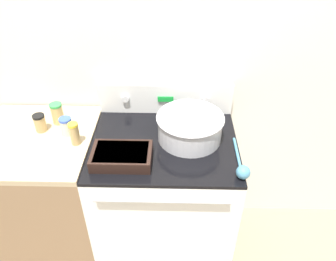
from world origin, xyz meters
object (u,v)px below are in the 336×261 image
at_px(spice_jar_green_cap, 57,113).
at_px(spice_jar_black_cap, 40,123).
at_px(ladle, 242,169).
at_px(spice_jar_blue_cap, 66,126).
at_px(mixing_bowl, 190,126).
at_px(spice_jar_yellow_cap, 75,134).
at_px(casserole_dish, 122,155).

xyz_separation_m(spice_jar_green_cap, spice_jar_black_cap, (-0.07, -0.08, -0.01)).
height_order(spice_jar_green_cap, spice_jar_black_cap, spice_jar_green_cap).
bearing_deg(spice_jar_green_cap, ladle, -21.39).
xyz_separation_m(ladle, spice_jar_black_cap, (-1.03, 0.30, 0.03)).
xyz_separation_m(spice_jar_blue_cap, spice_jar_black_cap, (-0.15, 0.03, -0.00)).
xyz_separation_m(mixing_bowl, spice_jar_blue_cap, (-0.65, 0.01, -0.02)).
bearing_deg(spice_jar_black_cap, spice_jar_yellow_cap, -26.36).
xyz_separation_m(spice_jar_yellow_cap, spice_jar_blue_cap, (-0.07, 0.08, -0.01)).
height_order(mixing_bowl, spice_jar_blue_cap, mixing_bowl).
relative_size(spice_jar_yellow_cap, spice_jar_green_cap, 1.03).
bearing_deg(spice_jar_black_cap, spice_jar_green_cap, 46.55).
bearing_deg(casserole_dish, spice_jar_yellow_cap, 155.26).
distance_m(casserole_dish, spice_jar_blue_cap, 0.37).
bearing_deg(spice_jar_yellow_cap, casserole_dish, -24.74).
bearing_deg(ladle, spice_jar_black_cap, 163.83).
bearing_deg(spice_jar_green_cap, spice_jar_yellow_cap, -52.13).
bearing_deg(ladle, spice_jar_yellow_cap, 166.72).
height_order(casserole_dish, spice_jar_yellow_cap, spice_jar_yellow_cap).
distance_m(mixing_bowl, spice_jar_yellow_cap, 0.59).
height_order(spice_jar_yellow_cap, spice_jar_black_cap, spice_jar_yellow_cap).
bearing_deg(spice_jar_black_cap, casserole_dish, -25.49).
xyz_separation_m(spice_jar_blue_cap, spice_jar_green_cap, (-0.08, 0.10, 0.01)).
relative_size(spice_jar_blue_cap, spice_jar_green_cap, 0.82).
relative_size(ladle, spice_jar_black_cap, 3.19).
bearing_deg(spice_jar_blue_cap, spice_jar_black_cap, 169.91).
distance_m(ladle, spice_jar_black_cap, 1.08).
distance_m(spice_jar_yellow_cap, spice_jar_green_cap, 0.23).
relative_size(casserole_dish, spice_jar_blue_cap, 2.94).
height_order(ladle, spice_jar_green_cap, spice_jar_green_cap).
relative_size(casserole_dish, spice_jar_green_cap, 2.40).
xyz_separation_m(casserole_dish, spice_jar_black_cap, (-0.47, 0.22, 0.03)).
relative_size(mixing_bowl, spice_jar_blue_cap, 3.57).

